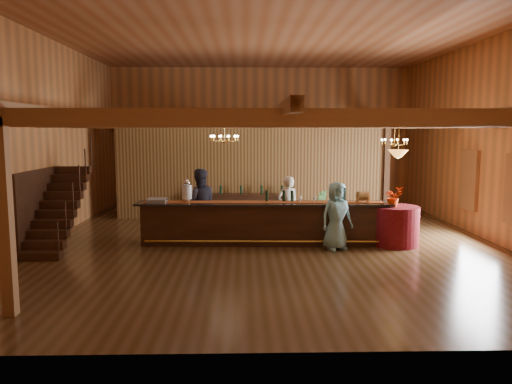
{
  "coord_description": "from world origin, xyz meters",
  "views": [
    {
      "loc": [
        -0.7,
        -13.43,
        3.0
      ],
      "look_at": [
        -0.34,
        0.52,
        1.27
      ],
      "focal_mm": 35.0,
      "sensor_mm": 36.0,
      "label": 1
    }
  ],
  "objects_px": {
    "raffle_drum": "(363,196)",
    "backbar_shelf": "(241,207)",
    "pendant_lamp": "(398,154)",
    "chandelier_right": "(394,142)",
    "bartender": "(287,207)",
    "round_table": "(396,226)",
    "floor_plant": "(318,207)",
    "tasting_bar": "(264,223)",
    "guest": "(337,216)",
    "chandelier_left": "(224,138)",
    "staff_second": "(199,204)",
    "beverage_dispenser": "(187,191)"
  },
  "relations": [
    {
      "from": "beverage_dispenser",
      "to": "staff_second",
      "type": "xyz_separation_m",
      "value": [
        0.27,
        0.55,
        -0.43
      ]
    },
    {
      "from": "pendant_lamp",
      "to": "floor_plant",
      "type": "relative_size",
      "value": 0.81
    },
    {
      "from": "pendant_lamp",
      "to": "beverage_dispenser",
      "type": "bearing_deg",
      "value": 176.03
    },
    {
      "from": "floor_plant",
      "to": "chandelier_right",
      "type": "bearing_deg",
      "value": -17.8
    },
    {
      "from": "pendant_lamp",
      "to": "bartender",
      "type": "bearing_deg",
      "value": 157.74
    },
    {
      "from": "round_table",
      "to": "pendant_lamp",
      "type": "xyz_separation_m",
      "value": [
        0.0,
        0.0,
        1.89
      ]
    },
    {
      "from": "chandelier_right",
      "to": "floor_plant",
      "type": "distance_m",
      "value": 3.1
    },
    {
      "from": "raffle_drum",
      "to": "backbar_shelf",
      "type": "height_order",
      "value": "raffle_drum"
    },
    {
      "from": "raffle_drum",
      "to": "staff_second",
      "type": "xyz_separation_m",
      "value": [
        -4.33,
        0.83,
        -0.31
      ]
    },
    {
      "from": "tasting_bar",
      "to": "chandelier_right",
      "type": "bearing_deg",
      "value": 29.3
    },
    {
      "from": "beverage_dispenser",
      "to": "floor_plant",
      "type": "xyz_separation_m",
      "value": [
        3.89,
        2.64,
        -0.85
      ]
    },
    {
      "from": "backbar_shelf",
      "to": "raffle_drum",
      "type": "bearing_deg",
      "value": -43.23
    },
    {
      "from": "backbar_shelf",
      "to": "chandelier_left",
      "type": "bearing_deg",
      "value": -96.24
    },
    {
      "from": "pendant_lamp",
      "to": "chandelier_left",
      "type": "bearing_deg",
      "value": 158.98
    },
    {
      "from": "floor_plant",
      "to": "guest",
      "type": "bearing_deg",
      "value": -90.97
    },
    {
      "from": "raffle_drum",
      "to": "guest",
      "type": "height_order",
      "value": "guest"
    },
    {
      "from": "raffle_drum",
      "to": "pendant_lamp",
      "type": "height_order",
      "value": "pendant_lamp"
    },
    {
      "from": "tasting_bar",
      "to": "raffle_drum",
      "type": "xyz_separation_m",
      "value": [
        2.59,
        -0.15,
        0.73
      ]
    },
    {
      "from": "backbar_shelf",
      "to": "bartender",
      "type": "height_order",
      "value": "bartender"
    },
    {
      "from": "raffle_drum",
      "to": "pendant_lamp",
      "type": "distance_m",
      "value": 1.41
    },
    {
      "from": "raffle_drum",
      "to": "chandelier_right",
      "type": "bearing_deg",
      "value": 56.77
    },
    {
      "from": "tasting_bar",
      "to": "staff_second",
      "type": "relative_size",
      "value": 3.44
    },
    {
      "from": "bartender",
      "to": "floor_plant",
      "type": "relative_size",
      "value": 1.55
    },
    {
      "from": "tasting_bar",
      "to": "round_table",
      "type": "bearing_deg",
      "value": -1.98
    },
    {
      "from": "tasting_bar",
      "to": "pendant_lamp",
      "type": "bearing_deg",
      "value": -1.98
    },
    {
      "from": "tasting_bar",
      "to": "round_table",
      "type": "distance_m",
      "value": 3.45
    },
    {
      "from": "bartender",
      "to": "backbar_shelf",
      "type": "bearing_deg",
      "value": -82.15
    },
    {
      "from": "beverage_dispenser",
      "to": "pendant_lamp",
      "type": "xyz_separation_m",
      "value": [
        5.47,
        -0.38,
        1.0
      ]
    },
    {
      "from": "bartender",
      "to": "raffle_drum",
      "type": "bearing_deg",
      "value": 133.54
    },
    {
      "from": "chandelier_right",
      "to": "chandelier_left",
      "type": "bearing_deg",
      "value": -173.49
    },
    {
      "from": "backbar_shelf",
      "to": "pendant_lamp",
      "type": "height_order",
      "value": "pendant_lamp"
    },
    {
      "from": "round_table",
      "to": "bartender",
      "type": "relative_size",
      "value": 0.69
    },
    {
      "from": "raffle_drum",
      "to": "guest",
      "type": "distance_m",
      "value": 1.03
    },
    {
      "from": "chandelier_left",
      "to": "floor_plant",
      "type": "height_order",
      "value": "chandelier_left"
    },
    {
      "from": "pendant_lamp",
      "to": "staff_second",
      "type": "bearing_deg",
      "value": 169.86
    },
    {
      "from": "tasting_bar",
      "to": "bartender",
      "type": "xyz_separation_m",
      "value": [
        0.71,
        0.87,
        0.29
      ]
    },
    {
      "from": "round_table",
      "to": "raffle_drum",
      "type": "bearing_deg",
      "value": 173.35
    },
    {
      "from": "raffle_drum",
      "to": "round_table",
      "type": "distance_m",
      "value": 1.16
    },
    {
      "from": "raffle_drum",
      "to": "bartender",
      "type": "xyz_separation_m",
      "value": [
        -1.88,
        1.02,
        -0.43
      ]
    },
    {
      "from": "staff_second",
      "to": "floor_plant",
      "type": "relative_size",
      "value": 1.76
    },
    {
      "from": "chandelier_left",
      "to": "staff_second",
      "type": "distance_m",
      "value": 2.08
    },
    {
      "from": "raffle_drum",
      "to": "guest",
      "type": "xyz_separation_m",
      "value": [
        -0.78,
        -0.52,
        -0.43
      ]
    },
    {
      "from": "round_table",
      "to": "floor_plant",
      "type": "height_order",
      "value": "floor_plant"
    },
    {
      "from": "beverage_dispenser",
      "to": "guest",
      "type": "height_order",
      "value": "guest"
    },
    {
      "from": "chandelier_right",
      "to": "bartender",
      "type": "xyz_separation_m",
      "value": [
        -3.33,
        -1.2,
        -1.8
      ]
    },
    {
      "from": "beverage_dispenser",
      "to": "backbar_shelf",
      "type": "bearing_deg",
      "value": 67.8
    },
    {
      "from": "tasting_bar",
      "to": "pendant_lamp",
      "type": "height_order",
      "value": "pendant_lamp"
    },
    {
      "from": "chandelier_left",
      "to": "floor_plant",
      "type": "xyz_separation_m",
      "value": [
        2.94,
        1.28,
        -2.22
      ]
    },
    {
      "from": "round_table",
      "to": "staff_second",
      "type": "relative_size",
      "value": 0.61
    },
    {
      "from": "bartender",
      "to": "guest",
      "type": "bearing_deg",
      "value": 107.49
    }
  ]
}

